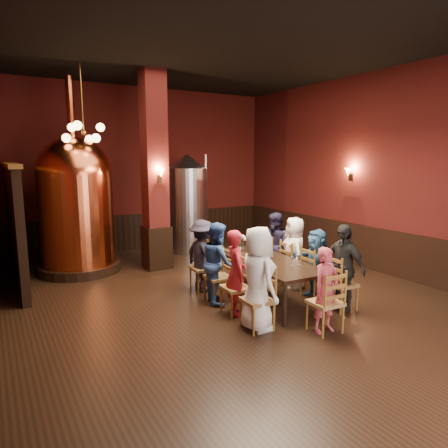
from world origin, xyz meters
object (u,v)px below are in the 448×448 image
person_1 (236,272)px  steel_vessel (188,204)px  dining_table (268,263)px  copper_kettle (76,203)px  person_2 (218,262)px  rose_vase (242,240)px  person_0 (258,279)px

person_1 → steel_vessel: (1.28, 4.50, 0.62)m
dining_table → copper_kettle: size_ratio=0.57×
person_1 → copper_kettle: bearing=42.4°
dining_table → person_2: (-0.83, 0.38, 0.04)m
person_1 → rose_vase: bearing=-18.0°
dining_table → copper_kettle: copper_kettle is taller
rose_vase → dining_table: bearing=-89.9°
person_2 → person_0: bearing=-164.5°
person_2 → steel_vessel: (1.25, 3.84, 0.61)m
dining_table → rose_vase: bearing=93.2°
person_0 → person_1: (0.04, 0.67, -0.08)m
person_0 → copper_kettle: copper_kettle is taller
person_2 → copper_kettle: (-1.76, 3.32, 0.84)m
person_0 → rose_vase: person_0 is taller
person_0 → copper_kettle: bearing=23.4°
copper_kettle → steel_vessel: bearing=9.8°
dining_table → person_0: 1.32m
person_2 → rose_vase: 0.99m
person_0 → person_2: bearing=0.3°
copper_kettle → rose_vase: copper_kettle is taller
person_0 → person_2: (0.07, 1.33, -0.06)m
copper_kettle → person_2: bearing=-62.0°
dining_table → person_0: bearing=-130.4°
rose_vase → person_2: bearing=-149.5°
copper_kettle → steel_vessel: (3.01, 0.52, -0.24)m
dining_table → person_2: 0.91m
dining_table → steel_vessel: (0.42, 4.22, 0.65)m
person_1 → person_2: person_2 is taller
person_0 → steel_vessel: steel_vessel is taller
dining_table → rose_vase: (-0.00, 0.86, 0.28)m
dining_table → person_1: bearing=-158.8°
person_2 → copper_kettle: 3.86m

